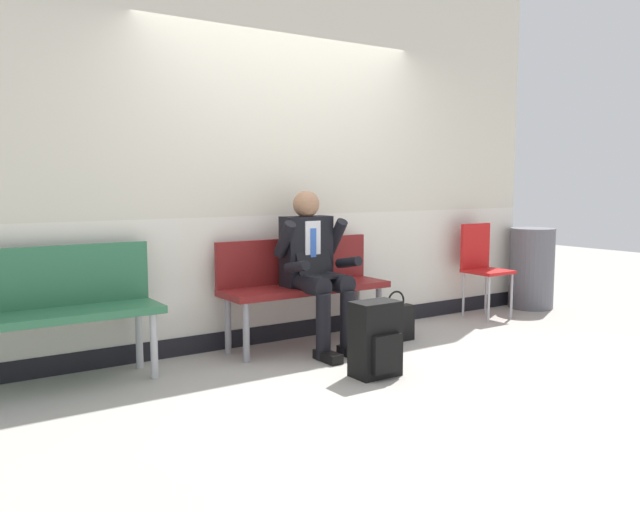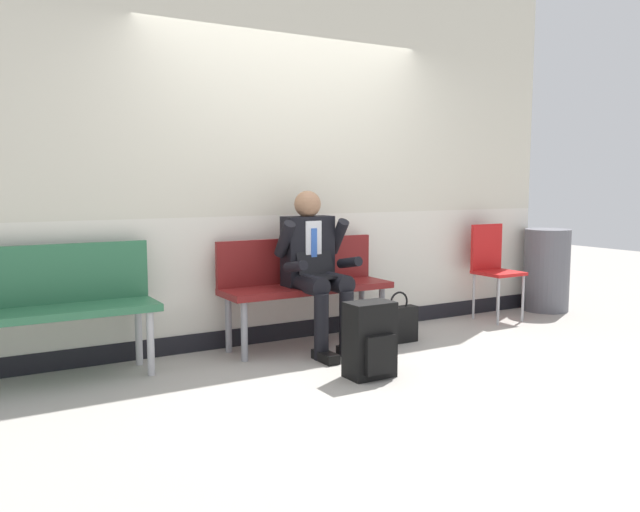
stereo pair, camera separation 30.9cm
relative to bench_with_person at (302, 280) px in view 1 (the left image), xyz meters
name	(u,v)px [view 1 (the left image)]	position (x,y,z in m)	size (l,w,h in m)	color
ground_plane	(324,353)	(-0.01, -0.33, -0.53)	(18.00, 18.00, 0.00)	#9E9991
station_wall	(282,150)	(-0.01, 0.28, 1.05)	(5.64, 0.14, 3.17)	beige
bench_with_person	(302,280)	(0.00, 0.00, 0.00)	(1.40, 0.42, 0.86)	maroon
bench_empty	(51,303)	(-1.90, 0.00, 0.01)	(1.34, 0.42, 0.90)	#2D6B47
person_seated	(315,266)	(0.00, -0.19, 0.14)	(0.57, 0.70, 1.25)	black
backpack	(376,340)	(-0.05, -1.01, -0.28)	(0.32, 0.25, 0.51)	black
handbag	(396,323)	(0.70, -0.34, -0.37)	(0.32, 0.11, 0.43)	black
folding_chair	(482,261)	(2.06, -0.04, 0.02)	(0.38, 0.38, 0.91)	red
trash_bin	(532,268)	(2.84, -0.02, -0.11)	(0.46, 0.46, 0.84)	#595960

